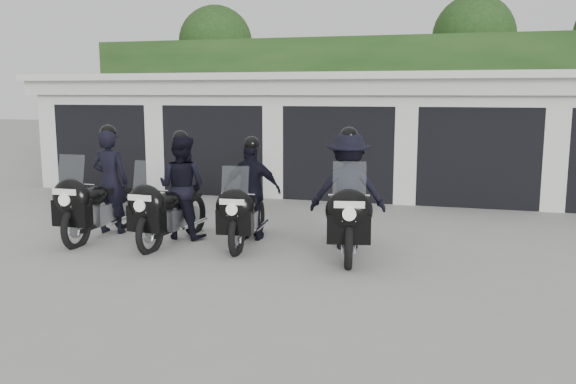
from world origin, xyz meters
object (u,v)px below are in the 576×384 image
(police_bike_b, at_px, (176,194))
(police_bike_a, at_px, (101,192))
(police_bike_c, at_px, (249,197))
(police_bike_d, at_px, (348,197))

(police_bike_b, bearing_deg, police_bike_a, -172.03)
(police_bike_b, bearing_deg, police_bike_c, 14.55)
(police_bike_a, xyz_separation_m, police_bike_c, (2.63, 0.33, -0.02))
(police_bike_a, bearing_deg, police_bike_c, 6.61)
(police_bike_a, height_order, police_bike_d, police_bike_d)
(police_bike_c, relative_size, police_bike_d, 0.91)
(police_bike_a, bearing_deg, police_bike_d, 2.13)
(police_bike_a, relative_size, police_bike_d, 1.00)
(police_bike_c, bearing_deg, police_bike_b, -174.18)
(police_bike_a, xyz_separation_m, police_bike_b, (1.40, 0.10, 0.02))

